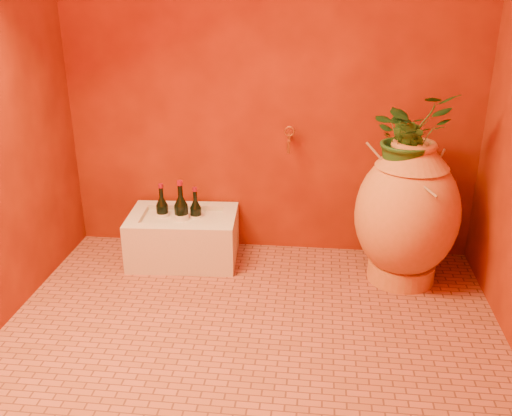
# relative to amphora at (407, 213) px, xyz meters

# --- Properties ---
(floor) EXTENTS (2.50, 2.50, 0.00)m
(floor) POSITION_rel_amphora_xyz_m (-0.81, -0.65, -0.41)
(floor) COLOR brown
(floor) RESTS_ON ground
(wall_back) EXTENTS (2.50, 0.02, 2.50)m
(wall_back) POSITION_rel_amphora_xyz_m (-0.81, 0.35, 0.84)
(wall_back) COLOR #5E1405
(wall_back) RESTS_ON ground
(amphora) EXTENTS (0.63, 0.63, 0.83)m
(amphora) POSITION_rel_amphora_xyz_m (0.00, 0.00, 0.00)
(amphora) COLOR #C47337
(amphora) RESTS_ON floor
(stone_basin) EXTENTS (0.67, 0.48, 0.30)m
(stone_basin) POSITION_rel_amphora_xyz_m (-1.31, 0.10, -0.27)
(stone_basin) COLOR beige
(stone_basin) RESTS_ON floor
(wine_bottle_a) EXTENTS (0.08, 0.08, 0.31)m
(wine_bottle_a) POSITION_rel_amphora_xyz_m (-1.44, 0.13, -0.13)
(wine_bottle_a) COLOR black
(wine_bottle_a) RESTS_ON stone_basin
(wine_bottle_b) EXTENTS (0.07, 0.07, 0.30)m
(wine_bottle_b) POSITION_rel_amphora_xyz_m (-1.24, 0.14, -0.14)
(wine_bottle_b) COLOR black
(wine_bottle_b) RESTS_ON stone_basin
(wine_bottle_c) EXTENTS (0.09, 0.09, 0.35)m
(wine_bottle_c) POSITION_rel_amphora_xyz_m (-1.32, 0.09, -0.12)
(wine_bottle_c) COLOR black
(wine_bottle_c) RESTS_ON stone_basin
(wall_tap) EXTENTS (0.06, 0.13, 0.15)m
(wall_tap) POSITION_rel_amphora_xyz_m (-0.68, 0.28, 0.34)
(wall_tap) COLOR #A76926
(wall_tap) RESTS_ON wall_back
(plant_main) EXTENTS (0.56, 0.54, 0.48)m
(plant_main) POSITION_rel_amphora_xyz_m (-0.03, 0.02, 0.44)
(plant_main) COLOR #1B4719
(plant_main) RESTS_ON amphora
(plant_side) EXTENTS (0.24, 0.25, 0.36)m
(plant_side) POSITION_rel_amphora_xyz_m (-0.05, -0.05, 0.37)
(plant_side) COLOR #1B4719
(plant_side) RESTS_ON amphora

